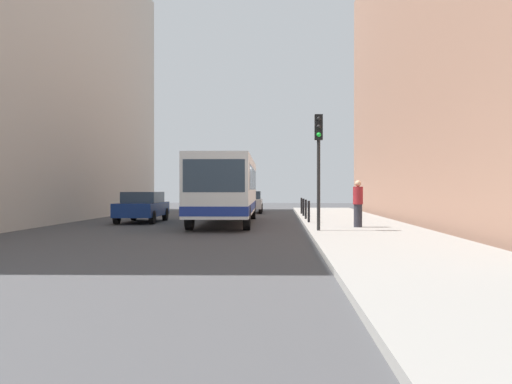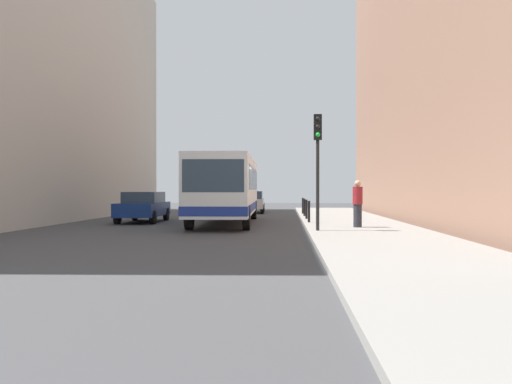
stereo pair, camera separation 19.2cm
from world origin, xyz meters
name	(u,v)px [view 2 (the right image)]	position (x,y,z in m)	size (l,w,h in m)	color
ground_plane	(227,228)	(0.00, 0.00, 0.00)	(80.00, 80.00, 0.00)	#424244
sidewalk	(359,227)	(5.40, 0.00, 0.07)	(4.40, 40.00, 0.15)	gray
building_left	(8,56)	(-11.50, 4.00, 8.31)	(7.00, 32.00, 16.62)	#BCB7AD
building_right	(476,52)	(11.50, 4.00, 8.19)	(7.00, 32.00, 16.37)	#936B56
bus	(227,187)	(-0.34, 2.97, 1.73)	(2.78, 11.08, 3.00)	white
car_beside_bus	(143,206)	(-4.54, 3.71, 0.78)	(1.95, 4.44, 1.48)	navy
car_behind_bus	(251,201)	(0.02, 14.25, 0.78)	(1.94, 4.44, 1.48)	silver
traffic_light	(318,150)	(3.55, -2.91, 3.01)	(0.28, 0.33, 4.10)	black
bollard_near	(309,212)	(3.45, 1.65, 0.62)	(0.11, 0.11, 0.95)	black
bollard_mid	(306,209)	(3.45, 4.38, 0.62)	(0.11, 0.11, 0.95)	black
bollard_far	(304,207)	(3.45, 7.12, 0.62)	(0.11, 0.11, 0.95)	black
bollard_farthest	(303,206)	(3.45, 9.85, 0.62)	(0.11, 0.11, 0.95)	black
pedestrian_near_signal	(358,204)	(5.18, -1.20, 1.05)	(0.38, 0.38, 1.80)	#26262D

